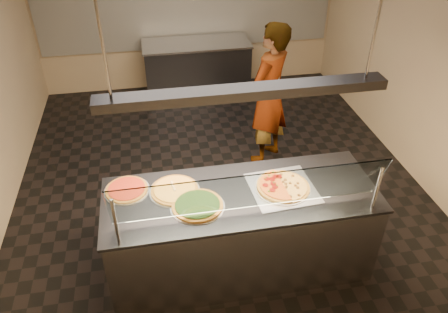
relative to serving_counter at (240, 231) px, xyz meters
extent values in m
cube|color=black|center=(0.03, 1.33, -0.48)|extent=(5.00, 6.00, 0.02)
cube|color=tan|center=(0.03, -1.68, 1.03)|extent=(5.00, 0.02, 3.00)
cube|color=tan|center=(2.54, 1.33, 1.03)|extent=(0.02, 6.00, 3.00)
cube|color=silver|center=(0.03, 4.31, 0.83)|extent=(4.90, 0.02, 1.20)
cube|color=#B7B7BC|center=(0.00, 0.00, -0.02)|extent=(2.46, 0.90, 0.90)
cube|color=#2E2E32|center=(0.00, 0.00, 0.45)|extent=(2.50, 0.94, 0.03)
cylinder|color=#B7B7BC|center=(-1.08, -0.40, 0.68)|extent=(0.03, 0.03, 0.44)
cylinder|color=#B7B7BC|center=(1.08, -0.40, 0.68)|extent=(0.03, 0.03, 0.44)
cube|color=white|center=(0.00, -0.34, 0.76)|extent=(2.26, 0.18, 0.47)
cube|color=silver|center=(0.39, 0.01, 0.47)|extent=(0.62, 0.62, 0.01)
cylinder|color=silver|center=(0.39, 0.01, 0.47)|extent=(0.51, 0.51, 0.01)
cylinder|color=#540704|center=(0.39, 0.12, 0.52)|extent=(0.06, 0.06, 0.01)
cylinder|color=#540704|center=(0.35, 0.13, 0.52)|extent=(0.06, 0.06, 0.01)
cylinder|color=#540704|center=(0.31, 0.10, 0.52)|extent=(0.06, 0.06, 0.01)
cylinder|color=#540704|center=(0.27, 0.11, 0.52)|extent=(0.06, 0.06, 0.01)
cylinder|color=#540704|center=(0.30, 0.03, 0.52)|extent=(0.06, 0.06, 0.01)
cylinder|color=#540704|center=(0.23, 0.02, 0.52)|extent=(0.06, 0.06, 0.01)
cylinder|color=#540704|center=(0.31, -0.02, 0.52)|extent=(0.06, 0.06, 0.01)
cylinder|color=#540704|center=(0.27, -0.06, 0.52)|extent=(0.06, 0.06, 0.01)
cube|color=#19590F|center=(0.35, 0.19, 0.52)|extent=(0.01, 0.02, 0.01)
cube|color=#19590F|center=(0.30, 0.16, 0.52)|extent=(0.02, 0.01, 0.01)
cube|color=#19590F|center=(0.26, 0.12, 0.52)|extent=(0.02, 0.01, 0.01)
cube|color=#19590F|center=(0.31, 0.03, 0.52)|extent=(0.01, 0.02, 0.01)
cube|color=#19590F|center=(0.33, -0.01, 0.52)|extent=(0.02, 0.02, 0.01)
cube|color=#19590F|center=(0.23, -0.07, 0.52)|extent=(0.02, 0.02, 0.01)
sphere|color=#513014|center=(0.41, -0.15, 0.50)|extent=(0.03, 0.03, 0.03)
sphere|color=#513014|center=(0.40, -0.03, 0.50)|extent=(0.03, 0.03, 0.03)
sphere|color=#513014|center=(0.49, -0.15, 0.50)|extent=(0.03, 0.03, 0.03)
sphere|color=#513014|center=(0.42, -0.01, 0.50)|extent=(0.03, 0.03, 0.03)
sphere|color=#513014|center=(0.51, -0.05, 0.50)|extent=(0.03, 0.03, 0.03)
sphere|color=#513014|center=(0.50, -0.01, 0.50)|extent=(0.03, 0.03, 0.03)
sphere|color=#513014|center=(0.54, 0.01, 0.50)|extent=(0.03, 0.03, 0.03)
sphere|color=#513014|center=(0.47, 0.03, 0.50)|extent=(0.03, 0.03, 0.03)
sphere|color=#513014|center=(0.42, 0.02, 0.50)|extent=(0.03, 0.03, 0.03)
sphere|color=#513014|center=(0.52, 0.13, 0.50)|extent=(0.03, 0.03, 0.03)
sphere|color=#513014|center=(0.44, 0.08, 0.50)|extent=(0.03, 0.03, 0.03)
sphere|color=#513014|center=(0.41, 0.06, 0.50)|extent=(0.03, 0.03, 0.03)
sphere|color=#513014|center=(0.42, 0.17, 0.50)|extent=(0.03, 0.03, 0.03)
cylinder|color=silver|center=(-0.41, -0.10, 0.47)|extent=(0.48, 0.48, 0.01)
cylinder|color=brown|center=(-0.41, -0.10, 0.48)|extent=(0.45, 0.45, 0.02)
cylinder|color=black|center=(-0.41, -0.10, 0.49)|extent=(0.39, 0.39, 0.01)
cylinder|color=silver|center=(-0.59, 0.15, 0.47)|extent=(0.46, 0.46, 0.01)
cylinder|color=brown|center=(-0.59, 0.15, 0.48)|extent=(0.43, 0.43, 0.02)
cylinder|color=#BF8A38|center=(-0.59, 0.15, 0.49)|extent=(0.38, 0.38, 0.01)
cylinder|color=silver|center=(-1.02, 0.24, 0.47)|extent=(0.41, 0.41, 0.01)
cylinder|color=brown|center=(-1.02, 0.24, 0.48)|extent=(0.38, 0.38, 0.02)
cylinder|color=maroon|center=(-1.02, 0.24, 0.49)|extent=(0.33, 0.33, 0.01)
cube|color=#B7B7BC|center=(-0.49, 0.09, 0.49)|extent=(0.15, 0.13, 0.00)
cylinder|color=tan|center=(-0.60, 0.18, 0.49)|extent=(0.04, 0.14, 0.02)
cube|color=#2E2E32|center=(0.10, 3.88, -0.02)|extent=(1.72, 0.70, 0.90)
cube|color=#B7B7BC|center=(0.10, 3.88, 0.45)|extent=(1.76, 0.74, 0.03)
imported|color=#443E49|center=(0.76, 1.81, 0.48)|extent=(0.81, 0.80, 1.89)
cube|color=#2E2E32|center=(0.00, 0.00, 1.48)|extent=(2.30, 0.18, 0.08)
cylinder|color=#B7B7BC|center=(-1.00, 0.00, 2.03)|extent=(0.02, 0.02, 1.01)
cylinder|color=#B7B7BC|center=(1.00, 0.00, 2.03)|extent=(0.02, 0.02, 1.01)
camera|label=1|loc=(-0.71, -2.97, 3.01)|focal=35.00mm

